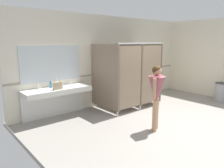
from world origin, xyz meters
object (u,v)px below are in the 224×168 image
soap_dispenser (51,85)px  person_standing (156,90)px  handbag (57,85)px  paper_cup (62,87)px  trash_bin (221,92)px

soap_dispenser → person_standing: bearing=-58.3°
handbag → paper_cup: 0.15m
person_standing → handbag: (-1.48, 2.13, -0.02)m
person_standing → paper_cup: size_ratio=14.78×
handbag → person_standing: bearing=-55.2°
person_standing → paper_cup: 2.52m
trash_bin → person_standing: (-3.85, -0.14, 0.65)m
handbag → soap_dispenser: handbag is taller
soap_dispenser → handbag: bearing=-83.5°
trash_bin → handbag: bearing=159.6°
trash_bin → paper_cup: size_ratio=6.33×
trash_bin → person_standing: size_ratio=0.43×
person_standing → soap_dispenser: size_ratio=8.41×
paper_cup → person_standing: bearing=-57.9°
person_standing → soap_dispenser: (-1.52, 2.45, -0.05)m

